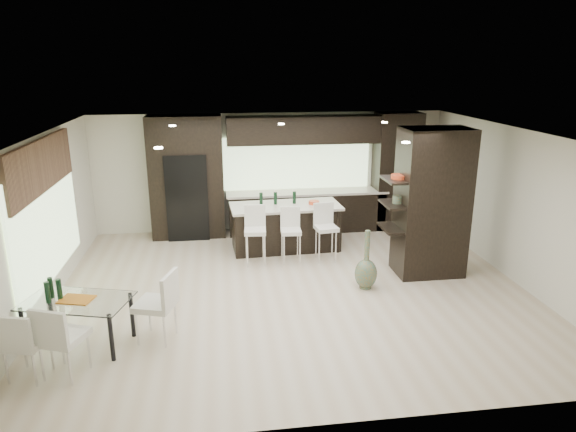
{
  "coord_description": "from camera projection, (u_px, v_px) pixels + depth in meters",
  "views": [
    {
      "loc": [
        -1.21,
        -8.1,
        3.81
      ],
      "look_at": [
        0.0,
        0.6,
        1.15
      ],
      "focal_mm": 32.0,
      "sensor_mm": 36.0,
      "label": 1
    }
  ],
  "objects": [
    {
      "name": "ceiling",
      "position": [
        293.0,
        134.0,
        8.16
      ],
      "size": [
        8.0,
        7.0,
        0.02
      ],
      "primitive_type": "cube",
      "color": "white",
      "rests_on": "ground"
    },
    {
      "name": "dining_table",
      "position": [
        79.0,
        323.0,
        7.1
      ],
      "size": [
        1.57,
        1.15,
        0.68
      ],
      "primitive_type": "cube",
      "rotation": [
        0.0,
        0.0,
        -0.28
      ],
      "color": "white",
      "rests_on": "ground"
    },
    {
      "name": "ceiling_spots",
      "position": [
        291.0,
        133.0,
        8.4
      ],
      "size": [
        4.0,
        3.0,
        0.02
      ],
      "primitive_type": "cube",
      "color": "white",
      "rests_on": "ceiling"
    },
    {
      "name": "partition_column",
      "position": [
        432.0,
        203.0,
        9.27
      ],
      "size": [
        1.2,
        0.8,
        2.7
      ],
      "primitive_type": "cube",
      "color": "black",
      "rests_on": "ground"
    },
    {
      "name": "stool_right",
      "position": [
        326.0,
        238.0,
        10.11
      ],
      "size": [
        0.46,
        0.46,
        0.92
      ],
      "primitive_type": "cube",
      "rotation": [
        0.0,
        0.0,
        0.13
      ],
      "color": "silver",
      "rests_on": "ground"
    },
    {
      "name": "chair_near",
      "position": [
        64.0,
        342.0,
        6.37
      ],
      "size": [
        0.65,
        0.65,
        0.92
      ],
      "primitive_type": "cube",
      "rotation": [
        0.0,
        0.0,
        -0.37
      ],
      "color": "silver",
      "rests_on": "ground"
    },
    {
      "name": "refrigerator",
      "position": [
        188.0,
        195.0,
        11.37
      ],
      "size": [
        0.9,
        0.68,
        1.9
      ],
      "primitive_type": "cube",
      "color": "black",
      "rests_on": "ground"
    },
    {
      "name": "kitchen_island",
      "position": [
        286.0,
        227.0,
        10.76
      ],
      "size": [
        2.32,
        1.09,
        0.95
      ],
      "primitive_type": "cube",
      "rotation": [
        0.0,
        0.0,
        0.05
      ],
      "color": "black",
      "rests_on": "ground"
    },
    {
      "name": "floor_vase",
      "position": [
        366.0,
        260.0,
        8.84
      ],
      "size": [
        0.5,
        0.5,
        1.06
      ],
      "primitive_type": null,
      "rotation": [
        0.0,
        0.0,
        -0.35
      ],
      "color": "#4B583F",
      "rests_on": "ground"
    },
    {
      "name": "left_wall",
      "position": [
        40.0,
        225.0,
        8.02
      ],
      "size": [
        0.02,
        7.0,
        2.7
      ],
      "primitive_type": "cube",
      "color": "beige",
      "rests_on": "ground"
    },
    {
      "name": "window_left",
      "position": [
        47.0,
        221.0,
        8.22
      ],
      "size": [
        0.04,
        3.2,
        1.9
      ],
      "primitive_type": "cube",
      "color": "#B2D199",
      "rests_on": "left_wall"
    },
    {
      "name": "back_wall",
      "position": [
        271.0,
        172.0,
        11.87
      ],
      "size": [
        8.0,
        0.02,
        2.7
      ],
      "primitive_type": "cube",
      "color": "beige",
      "rests_on": "ground"
    },
    {
      "name": "stool_mid",
      "position": [
        291.0,
        241.0,
        10.03
      ],
      "size": [
        0.41,
        0.41,
        0.87
      ],
      "primitive_type": "cube",
      "rotation": [
        0.0,
        0.0,
        -0.06
      ],
      "color": "silver",
      "rests_on": "ground"
    },
    {
      "name": "stone_accent",
      "position": [
        41.0,
        166.0,
        7.96
      ],
      "size": [
        0.08,
        3.0,
        0.8
      ],
      "primitive_type": "cube",
      "color": "brown",
      "rests_on": "left_wall"
    },
    {
      "name": "stool_left",
      "position": [
        255.0,
        241.0,
        9.92
      ],
      "size": [
        0.44,
        0.44,
        0.93
      ],
      "primitive_type": "cube",
      "rotation": [
        0.0,
        0.0,
        -0.08
      ],
      "color": "silver",
      "rests_on": "ground"
    },
    {
      "name": "window_back",
      "position": [
        297.0,
        163.0,
        11.85
      ],
      "size": [
        3.4,
        0.04,
        1.2
      ],
      "primitive_type": "cube",
      "color": "#B2D199",
      "rests_on": "back_wall"
    },
    {
      "name": "chair_end",
      "position": [
        156.0,
        309.0,
        7.19
      ],
      "size": [
        0.65,
        0.65,
        0.95
      ],
      "primitive_type": "cube",
      "rotation": [
        0.0,
        0.0,
        1.26
      ],
      "color": "silver",
      "rests_on": "ground"
    },
    {
      "name": "chair_far",
      "position": [
        27.0,
        346.0,
        6.34
      ],
      "size": [
        0.57,
        0.57,
        0.87
      ],
      "primitive_type": "cube",
      "rotation": [
        0.0,
        0.0,
        -0.26
      ],
      "color": "silver",
      "rests_on": "ground"
    },
    {
      "name": "back_cabinetry",
      "position": [
        294.0,
        174.0,
        11.62
      ],
      "size": [
        6.8,
        0.68,
        2.7
      ],
      "primitive_type": "cube",
      "color": "black",
      "rests_on": "ground"
    },
    {
      "name": "bench",
      "position": [
        303.0,
        237.0,
        10.88
      ],
      "size": [
        1.17,
        0.5,
        0.44
      ],
      "primitive_type": "cube",
      "rotation": [
        0.0,
        0.0,
        -0.05
      ],
      "color": "black",
      "rests_on": "ground"
    },
    {
      "name": "right_wall",
      "position": [
        516.0,
        206.0,
        9.08
      ],
      "size": [
        0.02,
        7.0,
        2.7
      ],
      "primitive_type": "cube",
      "color": "beige",
      "rests_on": "ground"
    },
    {
      "name": "ground",
      "position": [
        293.0,
        289.0,
        8.94
      ],
      "size": [
        8.0,
        8.0,
        0.0
      ],
      "primitive_type": "plane",
      "color": "#BFAC92",
      "rests_on": "ground"
    }
  ]
}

